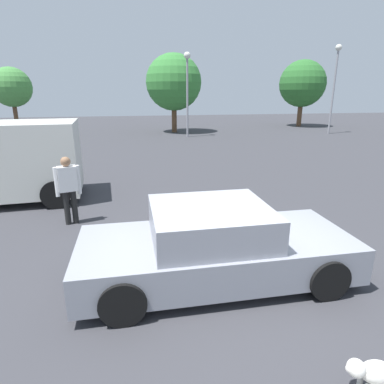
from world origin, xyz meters
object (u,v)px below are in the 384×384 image
Objects in this scene: dog at (372,372)px; light_post_near at (187,79)px; sedan_foreground at (214,246)px; pedestrian at (68,185)px; light_post_far at (335,74)px.

dog is 20.61m from light_post_near.
light_post_near is at bearing 81.33° from sedan_foreground.
pedestrian reaches higher than sedan_foreground.
sedan_foreground is 2.64m from dog.
light_post_near is 10.73m from light_post_far.
sedan_foreground is 22.47m from light_post_far.
light_post_far is at bearing -63.81° from pedestrian.
dog is 0.11× the size of light_post_near.
pedestrian is at bearing -110.42° from light_post_near.
sedan_foreground is 0.71× the size of light_post_far.
light_post_near is at bearing 178.51° from light_post_far.
sedan_foreground is at bearing -153.30° from pedestrian.
pedestrian reaches higher than dog.
light_post_far is (10.72, -0.28, 0.41)m from light_post_near.
light_post_near is (2.85, 17.81, 3.23)m from sedan_foreground.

